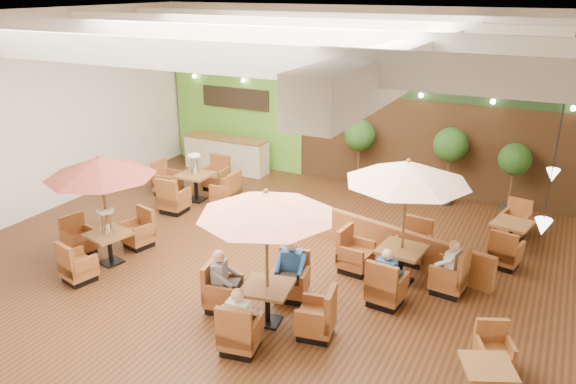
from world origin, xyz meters
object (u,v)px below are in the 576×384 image
Objects in this scene: table_1 at (267,234)px; topiary_0 at (360,138)px; diner_0 at (239,313)px; diner_3 at (387,271)px; booth_divider at (376,238)px; table_0 at (100,187)px; table_5 at (510,237)px; topiary_1 at (450,148)px; table_3 at (196,186)px; table_2 at (406,201)px; diner_1 at (291,264)px; service_counter at (226,154)px; topiary_2 at (515,162)px; table_4 at (486,384)px; diner_4 at (451,261)px; diner_2 at (222,275)px.

table_1 is 1.23× the size of topiary_0.
diner_3 is at bearing 47.64° from diner_0.
diner_0 reaches higher than booth_divider.
table_0 reaches higher than booth_divider.
table_5 is at bearing 42.87° from booth_divider.
topiary_1 is (6.19, 7.26, -0.17)m from table_0.
table_2 is at bearing -17.39° from table_3.
table_3 is 3.34× the size of diner_1.
table_0 is at bearing -155.44° from table_2.
table_1 is 7.02m from table_3.
table_1 reaches higher than diner_3.
table_0 is (1.28, -7.06, 1.29)m from service_counter.
table_1 is at bearing -113.91° from topiary_2.
service_counter is 1.15× the size of table_5.
topiary_1 is at bearing -115.45° from diner_1.
booth_divider is 2.93m from diner_1.
table_4 is 2.85× the size of diner_1.
table_0 reaches higher than diner_1.
table_0 is at bearing 150.02° from table_4.
table_3 reaches higher than table_5.
topiary_1 reaches higher than diner_4.
table_4 is 8.27m from topiary_2.
booth_divider is 2.06× the size of table_2.
table_1 is 6.70m from table_5.
booth_divider is 2.21× the size of table_5.
table_0 is at bearing -137.11° from table_5.
table_4 is at bearing -38.98° from booth_divider.
table_2 is 3.34× the size of diner_2.
table_1 reaches higher than topiary_0.
topiary_1 reaches higher than table_3.
table_0 reaches higher than topiary_2.
topiary_1 is at bearing -0.00° from topiary_0.
service_counter is at bearing 179.30° from table_5.
topiary_2 is at bearing 0.00° from topiary_1.
table_5 is at bearing 3.47° from table_3.
table_1 is 1.05× the size of table_5.
topiary_1 is 7.04m from diner_1.
table_2 is (1.81, 2.66, 0.05)m from table_1.
table_1 is (4.48, -0.50, -0.03)m from table_0.
table_2 is 5.85m from topiary_0.
table_0 is 3.37× the size of diner_3.
diner_4 is at bearing -96.34° from table_5.
table_4 is at bearing -74.03° from topiary_1.
table_1 is 4.05m from diner_4.
diner_2 is at bearing 169.85° from table_1.
diner_2 is at bearing 151.60° from table_4.
diner_4 is at bearing -15.58° from booth_divider.
topiary_1 is 1.75m from topiary_2.
table_3 is (-6.82, 2.05, -1.45)m from table_2.
topiary_0 is (-1.93, 4.01, 1.26)m from booth_divider.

